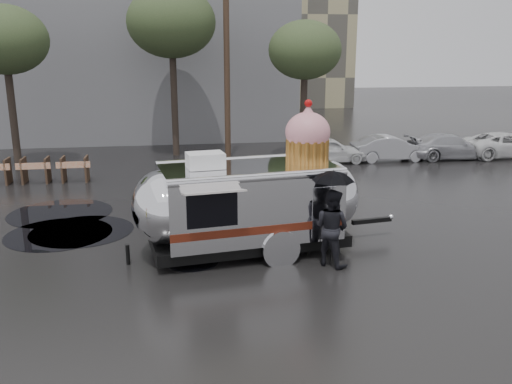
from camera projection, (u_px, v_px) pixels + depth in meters
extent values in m
plane|color=black|center=(184.00, 274.00, 12.80)|extent=(120.00, 120.00, 0.00)
cylinder|color=black|center=(59.00, 234.00, 15.57)|extent=(3.00, 3.00, 0.01)
cylinder|color=black|center=(82.00, 231.00, 15.81)|extent=(2.97, 2.97, 0.01)
cylinder|color=black|center=(192.00, 262.00, 13.52)|extent=(1.31, 1.31, 0.01)
cylinder|color=black|center=(225.00, 203.00, 18.71)|extent=(1.76, 1.76, 0.01)
cylinder|color=black|center=(60.00, 213.00, 17.54)|extent=(3.28, 3.28, 0.01)
cube|color=slate|center=(106.00, 26.00, 33.47)|extent=(22.00, 12.00, 13.00)
cylinder|color=#473323|center=(227.00, 63.00, 25.39)|extent=(0.28, 0.28, 9.00)
cylinder|color=#382D26|center=(11.00, 102.00, 23.44)|extent=(0.32, 0.32, 5.85)
ellipsoid|color=#314223|center=(4.00, 40.00, 22.78)|extent=(3.64, 3.64, 2.86)
cylinder|color=#382D26|center=(174.00, 87.00, 26.27)|extent=(0.32, 0.32, 6.75)
ellipsoid|color=#314223|center=(171.00, 22.00, 25.50)|extent=(4.20, 4.20, 3.30)
cylinder|color=#382D26|center=(304.00, 103.00, 25.41)|extent=(0.32, 0.32, 5.40)
ellipsoid|color=#314223|center=(305.00, 50.00, 24.80)|extent=(3.36, 3.36, 2.64)
cube|color=#473323|center=(8.00, 171.00, 21.26)|extent=(0.08, 0.80, 1.00)
cube|color=#473323|center=(24.00, 171.00, 21.35)|extent=(0.08, 0.80, 1.00)
cube|color=#473323|center=(48.00, 170.00, 21.48)|extent=(0.08, 0.80, 1.00)
cube|color=#E5590C|center=(33.00, 166.00, 20.99)|extent=(1.30, 0.04, 0.25)
cube|color=#473323|center=(64.00, 169.00, 21.57)|extent=(0.08, 0.80, 1.00)
cube|color=#473323|center=(87.00, 169.00, 21.70)|extent=(0.08, 0.80, 1.00)
cube|color=#E5590C|center=(73.00, 165.00, 21.21)|extent=(1.30, 0.04, 0.25)
imported|color=silver|center=(329.00, 148.00, 25.12)|extent=(4.00, 1.80, 1.40)
imported|color=#B2B2B7|center=(390.00, 146.00, 25.56)|extent=(4.00, 1.80, 1.40)
imported|color=#B2B2B7|center=(450.00, 144.00, 25.99)|extent=(4.20, 1.80, 1.44)
imported|color=silver|center=(507.00, 142.00, 26.43)|extent=(4.40, 1.90, 1.50)
cube|color=silver|center=(248.00, 200.00, 13.91)|extent=(4.68, 2.90, 1.80)
ellipsoid|color=silver|center=(327.00, 193.00, 14.53)|extent=(1.81, 2.49, 1.80)
ellipsoid|color=silver|center=(162.00, 207.00, 13.29)|extent=(1.81, 2.49, 1.80)
cube|color=black|center=(248.00, 238.00, 14.18)|extent=(5.23, 2.69, 0.30)
cylinder|color=black|center=(279.00, 250.00, 13.36)|extent=(0.72, 0.32, 0.70)
cylinder|color=black|center=(255.00, 225.00, 15.27)|extent=(0.72, 0.32, 0.70)
cylinder|color=silver|center=(281.00, 250.00, 13.22)|extent=(0.96, 0.24, 0.96)
cube|color=black|center=(372.00, 221.00, 15.15)|extent=(1.20, 0.29, 0.12)
sphere|color=silver|center=(391.00, 217.00, 15.31)|extent=(0.18, 0.18, 0.16)
cylinder|color=black|center=(128.00, 255.00, 13.33)|extent=(0.11, 0.11, 0.50)
cube|color=#551C0F|center=(262.00, 230.00, 12.96)|extent=(4.36, 0.66, 0.20)
cube|color=#551C0F|center=(237.00, 205.00, 15.08)|extent=(4.36, 0.66, 0.20)
cube|color=black|center=(212.00, 211.00, 12.46)|extent=(1.19, 0.20, 0.80)
cube|color=#B7B0AB|center=(214.00, 192.00, 12.11)|extent=(1.46, 0.69, 0.14)
cube|color=silver|center=(324.00, 213.00, 13.32)|extent=(0.60, 0.12, 1.30)
cube|color=white|center=(205.00, 160.00, 13.31)|extent=(0.98, 0.77, 0.38)
cylinder|color=#C88537|center=(307.00, 151.00, 14.05)|extent=(1.18, 1.18, 0.60)
ellipsoid|color=pink|center=(308.00, 132.00, 13.93)|extent=(1.31, 1.31, 1.04)
cone|color=pink|center=(308.00, 112.00, 13.79)|extent=(0.57, 0.57, 0.40)
sphere|color=red|center=(308.00, 103.00, 13.74)|extent=(0.23, 0.23, 0.20)
imported|color=black|center=(331.00, 228.00, 13.13)|extent=(0.99, 1.02, 1.91)
imported|color=black|center=(333.00, 187.00, 12.87)|extent=(1.24, 1.24, 0.84)
cylinder|color=black|center=(331.00, 233.00, 13.17)|extent=(0.02, 0.02, 1.65)
cylinder|color=black|center=(309.00, 226.00, 13.93)|extent=(0.08, 0.34, 1.47)
cylinder|color=black|center=(293.00, 224.00, 14.15)|extent=(0.32, 0.14, 1.47)
cylinder|color=black|center=(295.00, 229.00, 13.72)|extent=(0.27, 0.23, 1.48)
cube|color=black|center=(300.00, 198.00, 13.74)|extent=(0.14, 0.12, 0.10)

